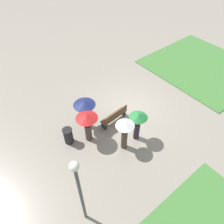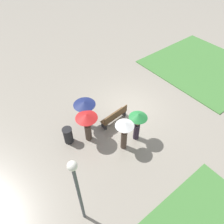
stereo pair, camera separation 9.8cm
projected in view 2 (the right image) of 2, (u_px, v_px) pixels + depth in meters
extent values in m
plane|color=gray|center=(130.00, 108.00, 13.68)|extent=(90.00, 90.00, 0.00)
cube|color=#427A38|center=(203.00, 66.00, 16.93)|extent=(7.26, 7.53, 0.06)
cube|color=brown|center=(114.00, 116.00, 12.63)|extent=(1.77, 0.57, 0.05)
cube|color=brown|center=(116.00, 115.00, 12.36)|extent=(1.74, 0.20, 0.45)
cube|color=#232326|center=(123.00, 112.00, 13.16)|extent=(0.11, 0.38, 0.40)
cube|color=#232326|center=(104.00, 126.00, 12.41)|extent=(0.11, 0.38, 0.40)
cylinder|color=#474C51|center=(80.00, 197.00, 7.77)|extent=(0.12, 0.12, 3.82)
sphere|color=white|center=(72.00, 166.00, 6.30)|extent=(0.32, 0.32, 0.32)
cylinder|color=#232326|center=(68.00, 136.00, 11.55)|extent=(0.49, 0.49, 0.95)
cylinder|color=black|center=(67.00, 130.00, 11.20)|extent=(0.52, 0.52, 0.03)
cylinder|color=#47382D|center=(88.00, 132.00, 11.64)|extent=(0.46, 0.46, 1.07)
sphere|color=tan|center=(87.00, 124.00, 11.18)|extent=(0.23, 0.23, 0.23)
cylinder|color=#4C4C4F|center=(87.00, 120.00, 10.97)|extent=(0.02, 0.02, 0.35)
cone|color=red|center=(86.00, 116.00, 10.76)|extent=(1.13, 1.13, 0.24)
cylinder|color=black|center=(86.00, 119.00, 12.32)|extent=(0.42, 0.42, 1.07)
sphere|color=brown|center=(85.00, 111.00, 11.86)|extent=(0.23, 0.23, 0.23)
cylinder|color=#4C4C4F|center=(85.00, 107.00, 11.65)|extent=(0.02, 0.02, 0.35)
cone|color=navy|center=(84.00, 103.00, 11.46)|extent=(1.19, 1.19, 0.20)
cylinder|color=#47382D|center=(124.00, 140.00, 11.22)|extent=(0.36, 0.36, 1.15)
sphere|color=tan|center=(124.00, 132.00, 10.74)|extent=(0.20, 0.20, 0.20)
cylinder|color=#4C4C4F|center=(125.00, 128.00, 10.55)|extent=(0.02, 0.02, 0.35)
cone|color=white|center=(125.00, 124.00, 10.34)|extent=(0.93, 0.93, 0.25)
cylinder|color=#2D2333|center=(136.00, 131.00, 11.68)|extent=(0.34, 0.34, 1.07)
sphere|color=#997051|center=(137.00, 123.00, 11.22)|extent=(0.21, 0.21, 0.21)
cylinder|color=#4C4C4F|center=(138.00, 120.00, 11.03)|extent=(0.02, 0.02, 0.35)
cone|color=#237A38|center=(138.00, 116.00, 10.81)|extent=(0.95, 0.95, 0.26)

